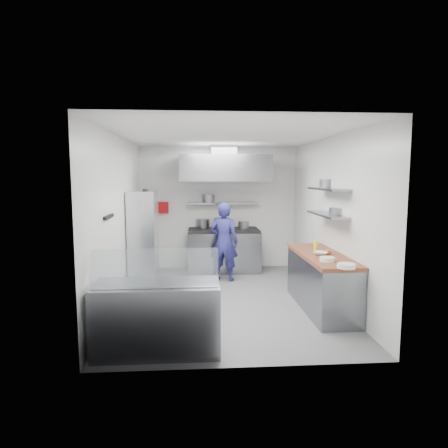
{
  "coord_description": "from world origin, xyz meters",
  "views": [
    {
      "loc": [
        -0.53,
        -6.72,
        2.13
      ],
      "look_at": [
        0.0,
        0.6,
        1.25
      ],
      "focal_mm": 32.0,
      "sensor_mm": 36.0,
      "label": 1
    }
  ],
  "objects": [
    {
      "name": "rack_bin_b",
      "position": [
        -1.53,
        1.27,
        1.3
      ],
      "size": [
        0.14,
        0.17,
        0.15
      ],
      "primitive_type": "cube",
      "color": "yellow",
      "rests_on": "wire_rack"
    },
    {
      "name": "prep_counter_top",
      "position": [
        1.48,
        -0.6,
        0.87
      ],
      "size": [
        0.65,
        2.04,
        0.06
      ],
      "primitive_type": "cube",
      "color": "brown",
      "rests_on": "prep_counter_base"
    },
    {
      "name": "stock_pot_mid",
      "position": [
        0.07,
        2.18,
        1.08
      ],
      "size": [
        0.38,
        0.38,
        0.24
      ],
      "primitive_type": "cylinder",
      "color": "slate",
      "rests_on": "cooktop"
    },
    {
      "name": "wall_left",
      "position": [
        -1.8,
        0.0,
        1.4
      ],
      "size": [
        2.8,
        5.0,
        0.02
      ],
      "primitive_type": "cube",
      "rotation": [
        1.57,
        0.0,
        1.57
      ],
      "color": "white",
      "rests_on": "floor"
    },
    {
      "name": "rack_jar",
      "position": [
        -1.48,
        1.07,
        1.8
      ],
      "size": [
        0.11,
        0.11,
        0.18
      ],
      "primitive_type": "cylinder",
      "color": "black",
      "rests_on": "wire_rack"
    },
    {
      "name": "stock_pot_right",
      "position": [
        0.55,
        2.11,
        1.04
      ],
      "size": [
        0.24,
        0.24,
        0.16
      ],
      "primitive_type": "cylinder",
      "color": "slate",
      "rests_on": "cooktop"
    },
    {
      "name": "wall_right",
      "position": [
        1.8,
        0.0,
        1.4
      ],
      "size": [
        2.8,
        5.0,
        0.02
      ],
      "primitive_type": "cube",
      "rotation": [
        1.57,
        0.0,
        -1.57
      ],
      "color": "white",
      "rests_on": "floor"
    },
    {
      "name": "wall_shelf_upper",
      "position": [
        1.64,
        -0.3,
        1.92
      ],
      "size": [
        0.3,
        1.3,
        0.04
      ],
      "primitive_type": "cube",
      "color": "gray",
      "rests_on": "wall_right"
    },
    {
      "name": "squeeze_bottle",
      "position": [
        1.44,
        -0.4,
        0.99
      ],
      "size": [
        0.07,
        0.07,
        0.18
      ],
      "primitive_type": "cylinder",
      "color": "yellow",
      "rests_on": "prep_counter_top"
    },
    {
      "name": "copper_pan",
      "position": [
        1.57,
        -0.58,
        0.93
      ],
      "size": [
        0.15,
        0.15,
        0.06
      ],
      "primitive_type": "cylinder",
      "color": "#D06B3A",
      "rests_on": "prep_counter_top"
    },
    {
      "name": "mixing_bowl",
      "position": [
        1.43,
        -0.69,
        0.93
      ],
      "size": [
        0.29,
        0.29,
        0.05
      ],
      "primitive_type": "imported",
      "rotation": [
        0.0,
        0.0,
        -0.37
      ],
      "color": "white",
      "rests_on": "prep_counter_top"
    },
    {
      "name": "cooktop",
      "position": [
        0.1,
        2.1,
        0.93
      ],
      "size": [
        1.57,
        0.78,
        0.06
      ],
      "primitive_type": "cube",
      "color": "black",
      "rests_on": "gas_range"
    },
    {
      "name": "wall_front",
      "position": [
        0.0,
        -2.5,
        1.4
      ],
      "size": [
        3.6,
        2.8,
        0.02
      ],
      "primitive_type": "cube",
      "rotation": [
        -1.57,
        0.0,
        0.0
      ],
      "color": "white",
      "rests_on": "floor"
    },
    {
      "name": "shelf_pot_c",
      "position": [
        1.76,
        -0.42,
        1.57
      ],
      "size": [
        0.24,
        0.24,
        0.1
      ],
      "primitive_type": "cylinder",
      "color": "slate",
      "rests_on": "wall_shelf_lower"
    },
    {
      "name": "rack_bin_a",
      "position": [
        -1.53,
        1.0,
        0.8
      ],
      "size": [
        0.16,
        0.2,
        0.18
      ],
      "primitive_type": "cube",
      "color": "white",
      "rests_on": "wire_rack"
    },
    {
      "name": "plate_stack_b",
      "position": [
        1.38,
        -1.14,
        0.93
      ],
      "size": [
        0.22,
        0.22,
        0.06
      ],
      "primitive_type": "cylinder",
      "color": "white",
      "rests_on": "prep_counter_top"
    },
    {
      "name": "red_firebox",
      "position": [
        -1.25,
        2.44,
        1.42
      ],
      "size": [
        0.22,
        0.1,
        0.26
      ],
      "primitive_type": "cube",
      "color": "#AB0D11",
      "rests_on": "wall_back"
    },
    {
      "name": "gas_range",
      "position": [
        0.1,
        2.1,
        0.45
      ],
      "size": [
        1.6,
        0.8,
        0.9
      ],
      "primitive_type": "cube",
      "color": "gray",
      "rests_on": "floor"
    },
    {
      "name": "display_glass",
      "position": [
        -1.0,
        -2.12,
        1.07
      ],
      "size": [
        1.47,
        0.19,
        0.42
      ],
      "primitive_type": "cube",
      "rotation": [
        -0.38,
        0.0,
        0.0
      ],
      "color": "silver",
      "rests_on": "display_case"
    },
    {
      "name": "display_case",
      "position": [
        -1.0,
        -2.0,
        0.42
      ],
      "size": [
        1.5,
        0.7,
        0.85
      ],
      "primitive_type": "cube",
      "color": "gray",
      "rests_on": "floor"
    },
    {
      "name": "extractor_hood",
      "position": [
        0.1,
        1.93,
        2.3
      ],
      "size": [
        1.9,
        1.15,
        0.55
      ],
      "primitive_type": "cube",
      "color": "gray",
      "rests_on": "wall_back"
    },
    {
      "name": "ceiling",
      "position": [
        0.0,
        0.0,
        2.8
      ],
      "size": [
        5.0,
        5.0,
        0.0
      ],
      "primitive_type": "plane",
      "rotation": [
        3.14,
        0.0,
        0.0
      ],
      "color": "silver",
      "rests_on": "wall_back"
    },
    {
      "name": "chef",
      "position": [
        0.05,
        1.29,
        0.8
      ],
      "size": [
        0.68,
        0.55,
        1.61
      ],
      "primitive_type": "imported",
      "rotation": [
        0.0,
        0.0,
        2.83
      ],
      "color": "navy",
      "rests_on": "floor"
    },
    {
      "name": "shelf_pot_d",
      "position": [
        1.78,
        0.14,
        2.01
      ],
      "size": [
        0.28,
        0.28,
        0.14
      ],
      "primitive_type": "cylinder",
      "color": "slate",
      "rests_on": "wall_shelf_upper"
    },
    {
      "name": "knife_strip",
      "position": [
        -1.78,
        -0.9,
        1.55
      ],
      "size": [
        0.04,
        0.55,
        0.05
      ],
      "primitive_type": "cube",
      "color": "black",
      "rests_on": "wall_left"
    },
    {
      "name": "shelf_pot_a",
      "position": [
        -0.22,
        2.43,
        1.63
      ],
      "size": [
        0.28,
        0.28,
        0.18
      ],
      "primitive_type": "cylinder",
      "color": "slate",
      "rests_on": "over_range_shelf"
    },
    {
      "name": "stock_pot_left",
      "position": [
        -0.36,
        2.38,
        1.06
      ],
      "size": [
        0.3,
        0.3,
        0.2
      ],
      "primitive_type": "cylinder",
      "color": "slate",
      "rests_on": "cooktop"
    },
    {
      "name": "hood_duct",
      "position": [
        0.1,
        2.15,
        2.68
      ],
      "size": [
        0.55,
        0.55,
        0.24
      ],
      "primitive_type": "cube",
      "color": "slate",
      "rests_on": "extractor_hood"
    },
    {
      "name": "over_range_shelf",
      "position": [
        0.1,
        2.34,
        1.52
      ],
      "size": [
        1.6,
        0.3,
        0.04
      ],
      "primitive_type": "cube",
      "color": "gray",
      "rests_on": "wall_back"
    },
    {
      "name": "floor",
      "position": [
        0.0,
        0.0,
        0.0
      ],
      "size": [
        5.0,
        5.0,
        0.0
      ],
      "primitive_type": "plane",
      "color": "#5B5B5D",
      "rests_on": "ground"
    },
    {
      "name": "prep_counter_base",
      "position": [
        1.48,
        -0.6,
        0.42
      ],
      "size": [
        0.62,
        2.0,
        0.84
      ],
      "primitive_type": "cube",
      "color": "gray",
      "rests_on": "floor"
    },
    {
      "name": "wall_back",
      "position": [
        0.0,
        2.5,
        1.4
      ],
      "size": [
        3.6,
        2.8,
        0.02
      ],
      "primitive_type": "cube",
      "rotation": [
        1.57,
        0.0,
        0.0
      ],
      "color": "white",
      "rests_on": "floor"
    },
    {
      "name": "wall_shelf_lower",
      "position": [
        1.64,
        -0.3,
        1.5
      ],
      "size": [
        0.3,
        1.3,
        0.04
      ],
      "primitive_type": "cube",
      "color": "gray",
      "rests_on": "wall_right"
    },
    {
      "name": "wire_rack",
      "position": [
        -1.53,
        0.99,
        0.93
      ],
      "size": [
        0.5,
        0.9,
        1.85
      ],
      "primitive_type": "cube",
      "color": "silver",
      "rests_on": "floor"
    },
    {
      "name": "plate_stack_a",
      "position": [
        1.49,
        -1.59,
        0.93
      ],
      "size": [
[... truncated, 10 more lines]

